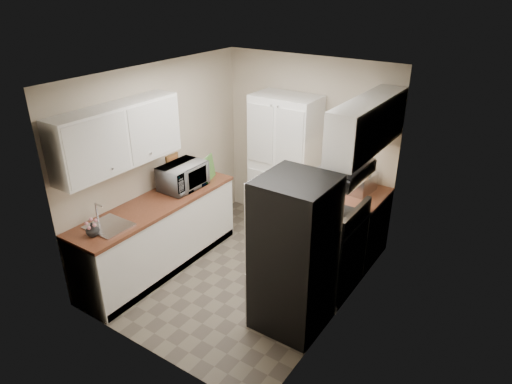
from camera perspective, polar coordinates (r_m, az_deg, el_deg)
ground at (r=5.89m, az=-1.61°, el=-10.18°), size 3.20×3.20×0.00m
room_shell at (r=5.12m, az=-2.06°, el=4.80°), size 2.64×3.24×2.52m
pantry_cabinet at (r=6.48m, az=3.57°, el=3.34°), size 0.90×0.55×2.00m
base_cabinet_left at (r=5.94m, az=-11.96°, el=-5.42°), size 0.60×2.30×0.88m
countertop_left at (r=5.72m, az=-12.37°, el=-1.45°), size 0.63×2.33×0.04m
base_cabinet_right at (r=6.16m, az=12.42°, el=-4.25°), size 0.60×0.80×0.88m
countertop_right at (r=5.95m, az=12.83°, el=-0.39°), size 0.63×0.83×0.04m
electric_range at (r=5.51m, az=9.09°, el=-7.34°), size 0.71×0.78×1.13m
refrigerator at (r=4.71m, az=4.78°, el=-7.85°), size 0.70×0.72×1.70m
microwave at (r=5.97m, az=-9.12°, el=1.95°), size 0.41×0.60×0.33m
wine_bottle at (r=6.24m, az=-8.29°, el=2.77°), size 0.07×0.07×0.27m
flower_vase at (r=5.15m, az=-19.77°, el=-4.42°), size 0.17×0.17×0.15m
cutting_board at (r=6.22m, az=-5.82°, el=3.09°), size 0.10×0.25×0.32m
toaster_oven at (r=5.97m, az=12.76°, el=1.19°), size 0.36×0.44×0.24m
fruit_basket at (r=5.90m, az=13.15°, el=2.68°), size 0.29×0.29×0.10m
kitchen_mat at (r=6.29m, az=2.33°, el=-7.59°), size 0.69×0.91×0.01m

